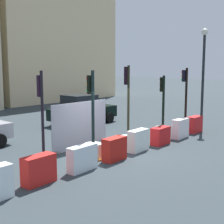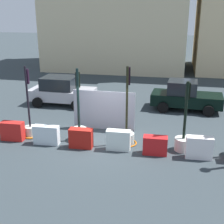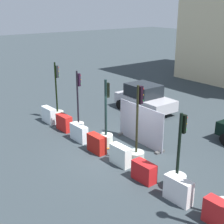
{
  "view_description": "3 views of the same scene",
  "coord_description": "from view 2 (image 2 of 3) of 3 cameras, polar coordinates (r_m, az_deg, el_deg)",
  "views": [
    {
      "loc": [
        -9.66,
        -8.5,
        3.51
      ],
      "look_at": [
        0.76,
        0.61,
        1.47
      ],
      "focal_mm": 53.0,
      "sensor_mm": 36.0,
      "label": 1
    },
    {
      "loc": [
        3.01,
        -12.17,
        5.64
      ],
      "look_at": [
        0.37,
        0.06,
        1.38
      ],
      "focal_mm": 48.65,
      "sensor_mm": 36.0,
      "label": 2
    },
    {
      "loc": [
        10.15,
        -8.27,
        6.51
      ],
      "look_at": [
        -1.32,
        0.43,
        1.55
      ],
      "focal_mm": 50.51,
      "sensor_mm": 36.0,
      "label": 3
    }
  ],
  "objects": [
    {
      "name": "traffic_light_3",
      "position": [
        13.3,
        2.74,
        -3.74
      ],
      "size": [
        0.93,
        0.93,
        3.43
      ],
      "color": "#AAB7B0",
      "rests_on": "ground_plane"
    },
    {
      "name": "car_black_sedan",
      "position": [
        18.25,
        13.61,
        2.9
      ],
      "size": [
        4.1,
        2.25,
        1.71
      ],
      "color": "black",
      "rests_on": "ground_plane"
    },
    {
      "name": "ground_plane",
      "position": [
        13.75,
        -1.56,
        -5.43
      ],
      "size": [
        120.0,
        120.0,
        0.0
      ],
      "primitive_type": "plane",
      "color": "#2F393E"
    },
    {
      "name": "construction_barrier_6",
      "position": [
        12.53,
        16.05,
        -6.44
      ],
      "size": [
        1.05,
        0.43,
        0.91
      ],
      "color": "white",
      "rests_on": "ground_plane"
    },
    {
      "name": "construction_barrier_3",
      "position": [
        13.02,
        -5.85,
        -4.93
      ],
      "size": [
        1.01,
        0.46,
        0.85
      ],
      "color": "#AE1C14",
      "rests_on": "ground_plane"
    },
    {
      "name": "car_silver_hatchback",
      "position": [
        19.08,
        -9.45,
        3.97
      ],
      "size": [
        3.97,
        2.3,
        1.71
      ],
      "color": "#AFAEB6",
      "rests_on": "ground_plane"
    },
    {
      "name": "traffic_light_4",
      "position": [
        13.01,
        13.3,
        -4.78
      ],
      "size": [
        0.71,
        0.71,
        2.96
      ],
      "color": "silver",
      "rests_on": "ground_plane"
    },
    {
      "name": "construction_barrier_4",
      "position": [
        12.74,
        1.2,
        -5.31
      ],
      "size": [
        1.02,
        0.42,
        0.87
      ],
      "color": "white",
      "rests_on": "ground_plane"
    },
    {
      "name": "building_main_facade",
      "position": [
        31.7,
        1.41,
        20.36
      ],
      "size": [
        13.75,
        10.28,
        12.98
      ],
      "color": "beige",
      "rests_on": "ground_plane"
    },
    {
      "name": "construction_barrier_2",
      "position": [
        13.59,
        -12.24,
        -4.23
      ],
      "size": [
        1.14,
        0.41,
        0.85
      ],
      "color": "silver",
      "rests_on": "ground_plane"
    },
    {
      "name": "traffic_light_1",
      "position": [
        14.54,
        -15.11,
        -2.5
      ],
      "size": [
        0.76,
        0.76,
        3.3
      ],
      "color": "silver",
      "rests_on": "ground_plane"
    },
    {
      "name": "traffic_light_2",
      "position": [
        13.75,
        -6.18,
        -3.19
      ],
      "size": [
        0.95,
        0.95,
        3.27
      ],
      "color": "silver",
      "rests_on": "ground_plane"
    },
    {
      "name": "construction_barrier_1",
      "position": [
        14.41,
        -18.18,
        -3.41
      ],
      "size": [
        1.04,
        0.47,
        0.85
      ],
      "color": "red",
      "rests_on": "ground_plane"
    },
    {
      "name": "construction_barrier_5",
      "position": [
        12.53,
        8.11,
        -6.22
      ],
      "size": [
        1.0,
        0.5,
        0.76
      ],
      "color": "red",
      "rests_on": "ground_plane"
    },
    {
      "name": "site_fence_panel",
      "position": [
        14.75,
        -1.55,
        0.08
      ],
      "size": [
        3.05,
        0.5,
        1.93
      ],
      "color": "#9799AA",
      "rests_on": "ground_plane"
    }
  ]
}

